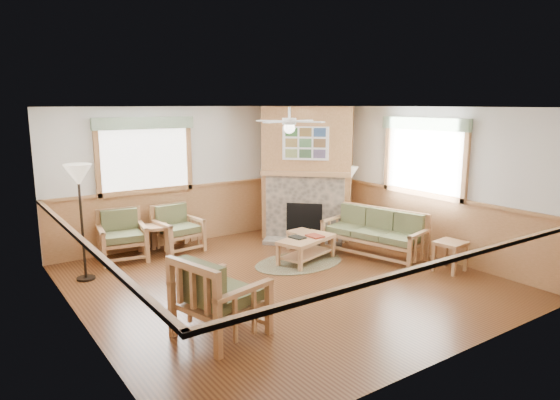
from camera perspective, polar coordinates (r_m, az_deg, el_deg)
floor at (r=7.97m, az=0.51°, el=-9.30°), size 6.00×6.00×0.01m
ceiling at (r=7.47m, az=0.54°, el=10.55°), size 6.00×6.00×0.01m
wall_back at (r=10.17m, az=-9.28°, el=2.90°), size 6.00×0.02×2.70m
wall_front at (r=5.49m, az=18.93°, el=-4.47°), size 6.00×0.02×2.70m
wall_left at (r=6.40m, az=-22.02°, el=-2.53°), size 0.02×6.00×2.70m
wall_right at (r=9.63m, az=15.29°, el=2.20°), size 0.02×6.00×2.70m
wainscot at (r=7.79m, az=0.51°, el=-5.47°), size 6.00×6.00×1.10m
fireplace at (r=10.44m, az=3.24°, el=3.23°), size 3.11×3.11×2.70m
window_back at (r=9.62m, az=-15.39°, el=9.25°), size 1.90×0.16×1.50m
window_right at (r=9.37m, az=16.44°, el=9.16°), size 0.16×1.90×1.50m
ceiling_fan at (r=7.89m, az=1.07°, el=10.28°), size 1.59×1.59×0.36m
sofa at (r=9.29m, az=10.64°, el=-3.75°), size 1.97×1.20×0.85m
armchair_back_left at (r=9.32m, az=-17.57°, el=-3.92°), size 0.90×0.90×0.88m
armchair_back_right at (r=9.64m, az=-11.56°, el=-3.20°), size 0.85×0.85×0.86m
armchair_left at (r=6.10m, az=-6.81°, el=-10.80°), size 1.08×1.08×1.00m
coffee_table at (r=8.85m, az=3.04°, el=-5.68°), size 1.21×0.85×0.44m
end_table_chairs at (r=9.55m, az=-14.11°, el=-4.44°), size 0.60×0.59×0.54m
end_table_sofa at (r=8.81m, az=18.84°, el=-6.11°), size 0.51×0.49×0.51m
footstool at (r=9.56m, az=2.49°, el=-4.63°), size 0.47×0.47×0.37m
braided_rug at (r=8.83m, az=2.20°, el=-7.16°), size 1.91×1.91×0.01m
floor_lamp_left at (r=8.38m, az=-21.71°, el=-2.42°), size 0.48×0.48×1.86m
floor_lamp_right at (r=10.30m, az=7.91°, el=-0.33°), size 0.35×0.35×1.51m
book_red at (r=8.84m, az=4.02°, el=-4.04°), size 0.23×0.31×0.03m
book_dark at (r=8.75m, az=1.99°, el=-4.20°), size 0.24×0.30×0.03m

